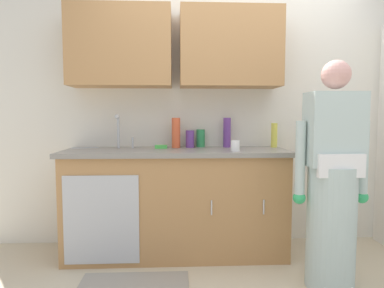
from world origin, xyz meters
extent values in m
cube|color=silver|center=(0.00, 1.05, 1.35)|extent=(4.80, 0.10, 2.70)
cube|color=#B27F4C|center=(-1.04, 0.83, 1.85)|extent=(0.91, 0.34, 0.70)
cube|color=#B27F4C|center=(-0.05, 0.83, 1.85)|extent=(0.91, 0.34, 0.70)
cube|color=#B27F4C|center=(-0.55, 0.70, 0.45)|extent=(1.90, 0.60, 0.90)
cube|color=#B7BABF|center=(-1.15, 0.39, 0.41)|extent=(0.60, 0.01, 0.72)
cylinder|color=silver|center=(-0.27, 0.39, 0.50)|extent=(0.01, 0.01, 0.12)
cylinder|color=silver|center=(0.16, 0.39, 0.50)|extent=(0.01, 0.01, 0.12)
cube|color=gray|center=(-0.55, 0.70, 0.92)|extent=(1.96, 0.66, 0.04)
cube|color=#B7BABF|center=(-1.04, 0.70, 0.92)|extent=(0.50, 0.36, 0.03)
cylinder|color=#B7BABF|center=(-1.08, 0.85, 1.09)|extent=(0.02, 0.02, 0.30)
sphere|color=#B7BABF|center=(-1.08, 0.79, 1.23)|extent=(0.04, 0.04, 0.04)
cylinder|color=#B7BABF|center=(-0.95, 0.85, 0.99)|extent=(0.02, 0.02, 0.10)
cube|color=white|center=(0.56, 0.02, 0.03)|extent=(0.20, 0.26, 0.06)
cylinder|color=#B2C6C1|center=(0.56, 0.04, 0.44)|extent=(0.34, 0.34, 0.88)
cube|color=#B2C6C1|center=(0.56, 0.04, 1.14)|extent=(0.38, 0.22, 0.52)
sphere|color=#D79B91|center=(0.56, 0.04, 1.52)|extent=(0.20, 0.20, 0.20)
cube|color=white|center=(0.56, -0.08, 0.90)|extent=(0.32, 0.04, 0.16)
cylinder|color=#B2C6C1|center=(0.33, 0.06, 0.93)|extent=(0.07, 0.07, 0.55)
sphere|color=#33B266|center=(0.33, 0.06, 0.65)|extent=(0.09, 0.09, 0.09)
cylinder|color=#B2C6C1|center=(0.79, 0.06, 0.93)|extent=(0.07, 0.07, 0.55)
sphere|color=#33B266|center=(0.79, 0.06, 0.65)|extent=(0.09, 0.09, 0.09)
cylinder|color=#66388C|center=(-0.42, 0.89, 1.02)|extent=(0.08, 0.08, 0.16)
cylinder|color=#66388C|center=(-0.07, 0.90, 1.08)|extent=(0.07, 0.07, 0.28)
cylinder|color=#E05933|center=(-0.55, 0.87, 1.08)|extent=(0.08, 0.08, 0.28)
cylinder|color=#2D8C4C|center=(-0.31, 0.94, 1.02)|extent=(0.08, 0.08, 0.17)
cylinder|color=#D8D14C|center=(0.38, 0.87, 1.05)|extent=(0.06, 0.06, 0.23)
cylinder|color=white|center=(-0.05, 0.53, 0.98)|extent=(0.08, 0.08, 0.09)
cube|color=silver|center=(-1.39, 0.87, 0.94)|extent=(0.24, 0.09, 0.01)
cube|color=#4CBF4C|center=(-0.69, 0.81, 0.96)|extent=(0.11, 0.07, 0.03)
camera|label=1|loc=(-0.55, -2.28, 1.23)|focal=31.66mm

